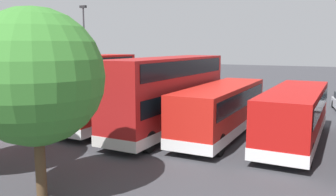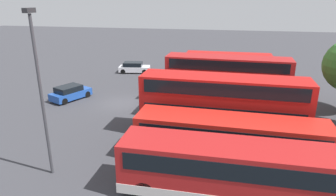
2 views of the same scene
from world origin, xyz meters
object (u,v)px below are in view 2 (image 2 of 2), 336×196
at_px(bus_single_deck_second, 222,70).
at_px(bus_double_decker_fourth, 227,79).
at_px(car_small_green, 70,93).
at_px(bus_single_deck_fifth, 219,100).
at_px(bus_single_deck_near_end, 228,64).
at_px(bus_single_deck_far_end, 224,169).
at_px(car_hatchback_silver, 134,67).
at_px(bus_double_decker_sixth, 222,105).
at_px(bus_single_deck_seventh, 229,139).
at_px(lamp_post_tall, 40,85).
at_px(bus_single_deck_third, 222,79).

xyz_separation_m(bus_single_deck_second, bus_double_decker_fourth, (7.22, 0.57, 0.83)).
bearing_deg(car_small_green, bus_single_deck_fifth, 82.36).
distance_m(bus_single_deck_near_end, bus_single_deck_far_end, 25.17).
distance_m(bus_single_deck_far_end, car_hatchback_silver, 27.51).
xyz_separation_m(bus_single_deck_near_end, bus_double_decker_sixth, (18.19, -0.26, 0.83)).
bearing_deg(bus_single_deck_seventh, car_small_green, -120.33).
bearing_deg(car_small_green, lamp_post_tall, 24.15).
distance_m(bus_single_deck_second, bus_single_deck_seventh, 18.19).
height_order(bus_single_deck_seventh, bus_single_deck_far_end, same).
height_order(bus_single_deck_near_end, bus_single_deck_second, same).
height_order(car_hatchback_silver, car_small_green, same).
bearing_deg(bus_single_deck_third, car_hatchback_silver, -120.33).
height_order(bus_single_deck_third, bus_double_decker_fourth, bus_double_decker_fourth).
distance_m(bus_double_decker_sixth, bus_single_deck_seventh, 3.71).
xyz_separation_m(bus_single_deck_far_end, lamp_post_tall, (-0.22, -9.83, 3.71)).
relative_size(bus_single_deck_second, car_small_green, 2.39).
bearing_deg(lamp_post_tall, bus_single_deck_near_end, 158.62).
bearing_deg(bus_single_deck_seventh, bus_single_deck_fifth, -172.87).
distance_m(bus_single_deck_seventh, lamp_post_tall, 11.19).
relative_size(bus_single_deck_near_end, bus_double_decker_fourth, 0.94).
height_order(bus_double_decker_fourth, bus_single_deck_fifth, bus_double_decker_fourth).
distance_m(bus_double_decker_fourth, bus_double_decker_sixth, 7.39).
bearing_deg(car_small_green, bus_single_deck_seventh, 59.67).
bearing_deg(bus_single_deck_near_end, bus_double_decker_fourth, -0.29).
distance_m(bus_single_deck_fifth, bus_single_deck_seventh, 7.20).
relative_size(bus_single_deck_seventh, lamp_post_tall, 1.24).
relative_size(bus_single_deck_fifth, lamp_post_tall, 1.20).
bearing_deg(bus_single_deck_seventh, bus_single_deck_second, -177.09).
distance_m(bus_single_deck_second, bus_single_deck_far_end, 21.58).
bearing_deg(bus_single_deck_third, bus_single_deck_seventh, 3.33).
bearing_deg(bus_single_deck_near_end, bus_single_deck_fifth, -2.31).
relative_size(bus_single_deck_fifth, bus_single_deck_far_end, 1.04).
height_order(bus_single_deck_near_end, car_small_green, bus_single_deck_near_end).
xyz_separation_m(bus_double_decker_sixth, car_small_green, (-5.54, -15.02, -1.75)).
distance_m(bus_single_deck_second, bus_double_decker_sixth, 14.63).
xyz_separation_m(car_hatchback_silver, lamp_post_tall, (24.28, 2.64, 4.63)).
distance_m(bus_single_deck_near_end, bus_double_decker_fourth, 10.84).
height_order(bus_single_deck_seventh, lamp_post_tall, lamp_post_tall).
bearing_deg(lamp_post_tall, bus_single_deck_seventh, 107.53).
bearing_deg(bus_single_deck_near_end, lamp_post_tall, -21.38).
relative_size(bus_single_deck_third, car_hatchback_silver, 2.43).
distance_m(bus_single_deck_near_end, bus_single_deck_second, 3.65).
xyz_separation_m(bus_single_deck_third, lamp_post_tall, (17.32, -9.25, 3.71)).
relative_size(bus_single_deck_near_end, bus_double_decker_sixth, 0.92).
bearing_deg(bus_single_deck_second, bus_single_deck_far_end, 1.82).
relative_size(bus_double_decker_fourth, bus_single_deck_fifth, 1.04).
relative_size(bus_single_deck_third, lamp_post_tall, 1.13).
bearing_deg(bus_single_deck_fifth, car_hatchback_silver, -139.74).
bearing_deg(lamp_post_tall, bus_single_deck_second, 156.81).
distance_m(bus_double_decker_fourth, car_hatchback_silver, 16.08).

